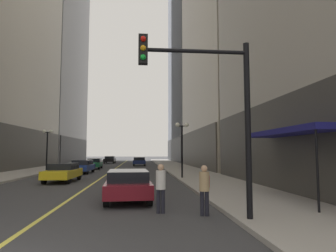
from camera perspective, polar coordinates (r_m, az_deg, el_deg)
The scene contains 17 objects.
ground_plane at distance 40.11m, azimuth -9.93°, elevation -7.94°, with size 200.00×200.00×0.00m, color #38383A.
sidewalk_left at distance 41.57m, azimuth -21.43°, elevation -7.46°, with size 4.50×78.00×0.15m, color #9E9991.
sidewalk_right at distance 40.31m, azimuth 1.96°, elevation -7.89°, with size 4.50×78.00×0.15m, color #9E9991.
lane_centre_stripe at distance 40.11m, azimuth -9.93°, elevation -7.93°, with size 0.16×70.00×0.01m, color #E5D64C.
storefront_awning_right at distance 14.09m, azimuth 22.43°, elevation -1.09°, with size 1.60×6.27×3.12m.
car_maroon at distance 13.54m, azimuth -7.65°, elevation -10.89°, with size 2.12×4.65×1.32m.
car_yellow at distance 22.85m, azimuth -19.36°, elevation -8.22°, with size 1.93×4.54×1.32m.
car_blue at distance 31.13m, azimuth -16.05°, elevation -7.37°, with size 1.97×4.37×1.32m.
car_green at distance 39.02m, azimuth -13.87°, elevation -6.90°, with size 1.82×4.27×1.32m.
car_navy at distance 46.94m, azimuth -5.49°, elevation -6.67°, with size 1.93×4.41×1.32m.
car_black at distance 57.63m, azimuth -11.04°, elevation -6.28°, with size 1.97×4.26×1.32m.
pedestrian_in_white_shirt at distance 10.62m, azimuth -1.40°, elevation -11.10°, with size 0.38×0.38×1.70m.
pedestrian_in_tan_trench at distance 10.29m, azimuth 6.95°, elevation -11.34°, with size 0.37×0.37×1.68m.
traffic_light_near_right at distance 9.19m, azimuth 8.73°, elevation 5.21°, with size 3.43×0.35×5.65m.
street_lamp_left_far at distance 33.21m, azimuth -22.06°, elevation -2.66°, with size 1.06×0.36×4.43m.
street_lamp_right_mid at distance 23.38m, azimuth 2.68°, elevation -2.20°, with size 1.06×0.36×4.43m.
fire_hydrant_right at distance 17.16m, azimuth 7.49°, elevation -10.70°, with size 0.28×0.28×0.80m, color red.
Camera 1 is at (3.13, -4.93, 2.13)m, focal length 31.92 mm.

